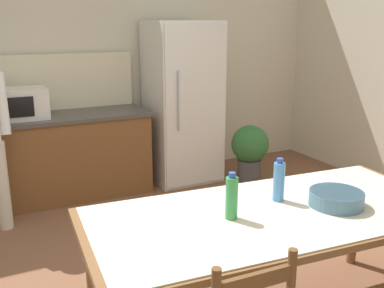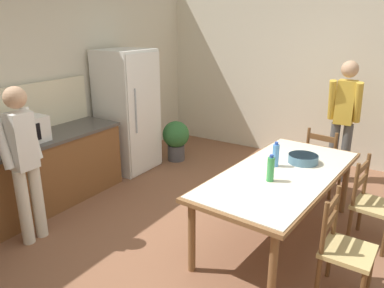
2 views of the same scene
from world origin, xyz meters
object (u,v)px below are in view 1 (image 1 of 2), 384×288
bottle_off_centre (279,181)px  potted_plant (250,149)px  dining_table (273,222)px  microwave (20,104)px  bottle_near_centre (232,197)px  refrigerator (183,103)px  serving_bowl (336,198)px

bottle_off_centre → potted_plant: bottle_off_centre is taller
dining_table → bottle_off_centre: size_ratio=8.42×
potted_plant → bottle_off_centre: bearing=-120.0°
microwave → bottle_near_centre: (0.79, -2.69, -0.16)m
refrigerator → bottle_near_centre: 2.84m
dining_table → bottle_near_centre: bottle_near_centre is taller
microwave → bottle_off_centre: microwave is taller
bottle_off_centre → refrigerator: bearing=77.3°
potted_plant → serving_bowl: bearing=-112.5°
potted_plant → microwave: bearing=169.5°
refrigerator → microwave: size_ratio=3.68×
bottle_off_centre → bottle_near_centre: bearing=-166.3°
dining_table → potted_plant: 2.66m
refrigerator → potted_plant: size_ratio=2.76×
refrigerator → microwave: 1.77m
microwave → serving_bowl: 3.17m
dining_table → potted_plant: dining_table is taller
bottle_off_centre → serving_bowl: bottle_off_centre is taller
dining_table → bottle_near_centre: size_ratio=8.42×
refrigerator → serving_bowl: size_ratio=5.74×
bottle_near_centre → serving_bowl: size_ratio=0.84×
bottle_near_centre → serving_bowl: (0.65, -0.13, -0.07)m
microwave → potted_plant: microwave is taller
microwave → bottle_off_centre: bearing=-65.5°
refrigerator → dining_table: 2.79m
bottle_off_centre → potted_plant: 2.53m
bottle_near_centre → serving_bowl: bearing=-10.8°
bottle_off_centre → microwave: bearing=114.5°
bottle_near_centre → potted_plant: bottle_near_centre is taller
refrigerator → serving_bowl: bearing=-96.5°
bottle_near_centre → refrigerator: bearing=70.0°
refrigerator → potted_plant: 0.95m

